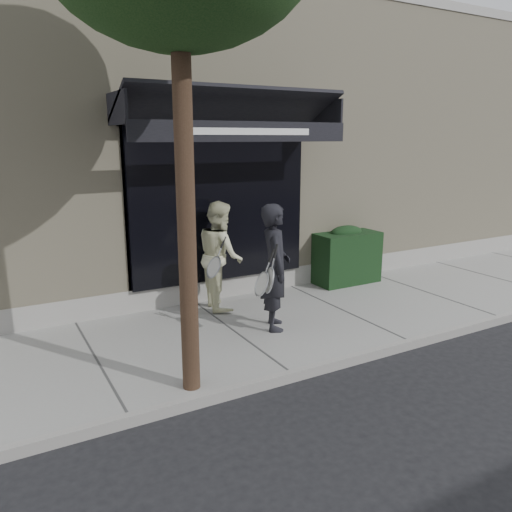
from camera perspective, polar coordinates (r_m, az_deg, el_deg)
ground at (r=8.58m, az=9.57°, el=-6.73°), size 80.00×80.00×0.00m
sidewalk at (r=8.56m, az=9.58°, el=-6.35°), size 20.00×3.00×0.12m
curb at (r=7.50m, az=17.09°, el=-9.59°), size 20.00×0.10×0.14m
building_facade at (r=12.31m, az=-4.83°, el=12.46°), size 14.30×8.04×5.64m
hedge at (r=9.99m, az=10.18°, el=0.07°), size 1.30×0.70×1.14m
pedestrian_front at (r=7.35m, az=2.17°, el=-1.30°), size 0.83×0.92×1.88m
pedestrian_back at (r=8.29m, az=-4.11°, el=0.10°), size 0.83×0.99×1.80m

